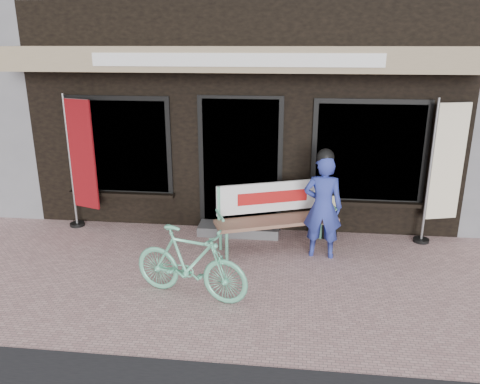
# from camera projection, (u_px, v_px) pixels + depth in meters

# --- Properties ---
(ground) EXTENTS (70.00, 70.00, 0.00)m
(ground) POSITION_uv_depth(u_px,v_px,m) (223.00, 286.00, 5.98)
(ground) COLOR #BD9390
(ground) RESTS_ON ground
(storefront) EXTENTS (7.00, 6.77, 6.00)m
(storefront) POSITION_uv_depth(u_px,v_px,m) (257.00, 42.00, 9.77)
(storefront) COLOR black
(storefront) RESTS_ON ground
(bench) EXTENTS (1.86, 1.09, 0.99)m
(bench) POSITION_uv_depth(u_px,v_px,m) (275.00, 211.00, 6.97)
(bench) COLOR #67C99E
(bench) RESTS_ON ground
(person) EXTENTS (0.58, 0.41, 1.60)m
(person) POSITION_uv_depth(u_px,v_px,m) (323.00, 205.00, 6.61)
(person) COLOR #2B3894
(person) RESTS_ON ground
(bicycle) EXTENTS (1.55, 0.81, 0.90)m
(bicycle) POSITION_uv_depth(u_px,v_px,m) (190.00, 263.00, 5.61)
(bicycle) COLOR #67C99E
(bicycle) RESTS_ON ground
(nobori_red) EXTENTS (0.66, 0.34, 2.22)m
(nobori_red) POSITION_uv_depth(u_px,v_px,m) (81.00, 162.00, 7.52)
(nobori_red) COLOR gray
(nobori_red) RESTS_ON ground
(nobori_cream) EXTENTS (0.66, 0.30, 2.23)m
(nobori_cream) POSITION_uv_depth(u_px,v_px,m) (444.00, 170.00, 7.00)
(nobori_cream) COLOR gray
(nobori_cream) RESTS_ON ground
(menu_stand) EXTENTS (0.41, 0.16, 0.80)m
(menu_stand) POSITION_uv_depth(u_px,v_px,m) (325.00, 214.00, 7.33)
(menu_stand) COLOR black
(menu_stand) RESTS_ON ground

